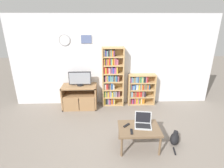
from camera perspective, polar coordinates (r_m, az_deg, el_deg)
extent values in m
plane|color=gray|center=(3.81, 1.96, -19.57)|extent=(18.00, 18.00, 0.00)
cube|color=silver|center=(5.09, 0.49, 7.40)|extent=(5.86, 0.06, 2.60)
torus|color=#B2B2B7|center=(5.07, -15.30, 13.72)|extent=(0.32, 0.03, 0.32)
cylinder|color=white|center=(5.07, -15.30, 13.72)|extent=(0.26, 0.02, 0.26)
cube|color=silver|center=(4.97, -8.38, 14.27)|extent=(0.32, 0.01, 0.25)
cube|color=slate|center=(4.97, -8.38, 14.26)|extent=(0.29, 0.02, 0.22)
cube|color=#9E754C|center=(5.25, -15.53, -4.07)|extent=(0.04, 0.52, 0.68)
cube|color=#9E754C|center=(5.11, -5.28, -4.03)|extent=(0.04, 0.52, 0.68)
cube|color=#9E754C|center=(5.04, -10.70, -0.74)|extent=(0.97, 0.52, 0.04)
cube|color=#9E754C|center=(5.30, -10.25, -7.23)|extent=(0.97, 0.52, 0.04)
cube|color=#9E754C|center=(5.13, -10.52, -3.38)|extent=(0.90, 0.48, 0.04)
cube|color=#9E754C|center=(5.03, -13.31, -6.46)|extent=(0.43, 0.02, 0.37)
cube|color=#9E754C|center=(4.96, -8.19, -6.48)|extent=(0.43, 0.02, 0.37)
cylinder|color=black|center=(5.03, -10.29, -0.26)|extent=(0.18, 0.18, 0.04)
cube|color=black|center=(4.97, -10.44, 1.93)|extent=(0.62, 0.05, 0.37)
cube|color=#9399A3|center=(4.94, -10.48, 1.82)|extent=(0.58, 0.01, 0.33)
cube|color=tan|center=(5.03, -2.99, 2.09)|extent=(0.04, 0.26, 1.74)
cube|color=tan|center=(5.06, 3.61, 2.17)|extent=(0.04, 0.26, 1.74)
cube|color=tan|center=(5.15, 0.25, 2.56)|extent=(0.62, 0.02, 1.74)
cube|color=tan|center=(5.36, 0.30, -6.52)|extent=(0.54, 0.23, 0.04)
cube|color=tan|center=(5.26, 0.30, -4.16)|extent=(0.54, 0.23, 0.04)
cube|color=tan|center=(5.16, 0.31, -1.71)|extent=(0.54, 0.23, 0.04)
cube|color=tan|center=(5.07, 0.31, 0.83)|extent=(0.54, 0.23, 0.04)
cube|color=tan|center=(5.00, 0.32, 3.46)|extent=(0.54, 0.23, 0.04)
cube|color=tan|center=(4.93, 0.32, 6.16)|extent=(0.54, 0.23, 0.04)
cube|color=tan|center=(4.88, 0.33, 8.92)|extent=(0.54, 0.23, 0.04)
cube|color=tan|center=(4.84, 0.33, 11.74)|extent=(0.54, 0.23, 0.04)
cube|color=gold|center=(5.32, -2.39, -5.44)|extent=(0.04, 0.19, 0.19)
cube|color=#232328|center=(5.32, -1.92, -5.38)|extent=(0.04, 0.17, 0.19)
cube|color=#232328|center=(5.32, -1.57, -5.41)|extent=(0.02, 0.17, 0.19)
cube|color=#759EB7|center=(5.32, -1.32, -5.46)|extent=(0.02, 0.18, 0.18)
cube|color=#B75B70|center=(5.32, -0.99, -5.40)|extent=(0.03, 0.18, 0.19)
cube|color=#9E4293|center=(5.32, -0.64, -5.56)|extent=(0.03, 0.20, 0.16)
cube|color=#388947|center=(5.33, -0.40, -5.57)|extent=(0.02, 0.16, 0.15)
cube|color=orange|center=(5.33, -0.11, -5.37)|extent=(0.03, 0.16, 0.19)
cube|color=red|center=(5.33, 0.20, -5.53)|extent=(0.02, 0.16, 0.15)
cube|color=#759EB7|center=(5.33, 0.49, -5.44)|extent=(0.02, 0.18, 0.18)
cube|color=gold|center=(5.33, 0.82, -5.55)|extent=(0.03, 0.19, 0.16)
cube|color=#388947|center=(5.22, -2.49, -3.14)|extent=(0.02, 0.18, 0.17)
cube|color=gold|center=(5.22, -2.18, -3.14)|extent=(0.02, 0.19, 0.17)
cube|color=#5B9389|center=(5.22, -1.92, -2.99)|extent=(0.02, 0.18, 0.19)
cube|color=#93704C|center=(5.23, -1.57, -3.22)|extent=(0.04, 0.18, 0.15)
cube|color=gold|center=(5.22, -1.14, -3.16)|extent=(0.03, 0.20, 0.16)
cube|color=#B75B70|center=(5.22, -0.73, -3.01)|extent=(0.03, 0.18, 0.19)
cube|color=#759EB7|center=(5.22, -0.34, -3.02)|extent=(0.03, 0.20, 0.19)
cube|color=gold|center=(5.22, 0.12, -3.23)|extent=(0.04, 0.21, 0.15)
cube|color=#759EB7|center=(5.23, 0.63, -3.07)|extent=(0.04, 0.17, 0.17)
cube|color=#93704C|center=(5.22, 0.99, -2.92)|extent=(0.02, 0.17, 0.20)
cube|color=#759EB7|center=(5.23, 1.29, -3.06)|extent=(0.03, 0.17, 0.17)
cube|color=#B75B70|center=(5.23, 1.56, -3.17)|extent=(0.02, 0.19, 0.15)
cube|color=#232328|center=(5.24, 1.87, -3.08)|extent=(0.03, 0.17, 0.16)
cube|color=#B75B70|center=(5.24, 2.28, -2.94)|extent=(0.04, 0.16, 0.19)
cube|color=white|center=(5.13, -2.56, -0.59)|extent=(0.02, 0.17, 0.18)
cube|color=white|center=(5.14, -2.18, -0.73)|extent=(0.04, 0.16, 0.15)
cube|color=red|center=(5.13, -1.70, -0.65)|extent=(0.04, 0.18, 0.16)
cube|color=red|center=(5.13, -1.33, -0.60)|extent=(0.02, 0.16, 0.17)
cube|color=#232328|center=(5.13, -1.01, -0.55)|extent=(0.03, 0.18, 0.18)
cube|color=#93704C|center=(5.13, -0.58, -0.69)|extent=(0.03, 0.19, 0.15)
cube|color=#2856A8|center=(5.12, -0.14, -0.48)|extent=(0.03, 0.20, 0.20)
cube|color=#759EB7|center=(5.13, 0.21, -0.49)|extent=(0.03, 0.17, 0.19)
cube|color=white|center=(5.13, 0.57, -0.73)|extent=(0.03, 0.21, 0.15)
cube|color=#232328|center=(5.05, -2.47, 1.83)|extent=(0.04, 0.18, 0.15)
cube|color=#B75B70|center=(5.05, -1.99, 1.92)|extent=(0.04, 0.18, 0.16)
cube|color=gold|center=(5.04, -1.60, 2.00)|extent=(0.02, 0.19, 0.18)
cube|color=#759EB7|center=(5.05, -1.30, 2.01)|extent=(0.03, 0.16, 0.18)
cube|color=#2856A8|center=(5.05, -0.87, 1.97)|extent=(0.04, 0.16, 0.17)
cube|color=#5B9389|center=(5.05, -0.44, 2.08)|extent=(0.03, 0.17, 0.19)
cube|color=#5B9389|center=(5.05, -0.08, 1.88)|extent=(0.03, 0.18, 0.15)
cube|color=#759EB7|center=(5.05, 0.28, 2.05)|extent=(0.03, 0.17, 0.18)
cube|color=#232328|center=(5.06, 0.58, 1.94)|extent=(0.02, 0.16, 0.16)
cube|color=#93704C|center=(5.06, 0.82, 1.89)|extent=(0.02, 0.19, 0.15)
cube|color=#5B9389|center=(5.06, 1.13, 1.99)|extent=(0.03, 0.18, 0.17)
cube|color=#2856A8|center=(5.05, 1.51, 1.91)|extent=(0.03, 0.21, 0.16)
cube|color=#93704C|center=(5.06, 1.79, 1.89)|extent=(0.02, 0.18, 0.15)
cube|color=#B75B70|center=(5.06, 2.10, 1.87)|extent=(0.03, 0.20, 0.15)
cube|color=red|center=(4.97, -2.51, 4.71)|extent=(0.04, 0.20, 0.19)
cube|color=gold|center=(4.97, -2.03, 4.61)|extent=(0.04, 0.19, 0.17)
cube|color=red|center=(4.98, -1.61, 4.66)|extent=(0.03, 0.17, 0.18)
cube|color=red|center=(4.98, -1.27, 4.53)|extent=(0.02, 0.16, 0.15)
cube|color=white|center=(4.97, -0.97, 4.63)|extent=(0.02, 0.19, 0.17)
cube|color=#B75B70|center=(4.98, -0.63, 4.48)|extent=(0.03, 0.19, 0.15)
cube|color=#5B9389|center=(4.98, -0.28, 4.75)|extent=(0.02, 0.16, 0.19)
cube|color=#9E4293|center=(4.98, 0.02, 4.74)|extent=(0.03, 0.19, 0.19)
cube|color=#2856A8|center=(4.98, 0.39, 4.57)|extent=(0.03, 0.19, 0.16)
cube|color=#9E4293|center=(4.98, 0.86, 4.58)|extent=(0.04, 0.18, 0.16)
cube|color=#B75B70|center=(4.98, 1.27, 4.69)|extent=(0.03, 0.19, 0.18)
cube|color=gold|center=(4.98, 1.64, 4.69)|extent=(0.03, 0.20, 0.18)
cube|color=red|center=(4.92, -2.66, 7.19)|extent=(0.02, 0.19, 0.15)
cube|color=gold|center=(4.91, -2.39, 7.39)|extent=(0.02, 0.20, 0.18)
cube|color=#232328|center=(4.91, -2.09, 7.27)|extent=(0.02, 0.20, 0.16)
cube|color=#B75B70|center=(4.91, -1.75, 7.29)|extent=(0.02, 0.20, 0.16)
cube|color=gold|center=(4.92, -1.34, 7.37)|extent=(0.04, 0.16, 0.17)
cube|color=red|center=(4.91, -0.80, 7.44)|extent=(0.04, 0.20, 0.19)
cube|color=#5B9389|center=(4.92, -0.26, 7.37)|extent=(0.04, 0.18, 0.17)
cube|color=gold|center=(4.91, 0.15, 7.34)|extent=(0.02, 0.20, 0.17)
cube|color=orange|center=(4.92, 0.53, 7.47)|extent=(0.04, 0.16, 0.19)
cube|color=#B75B70|center=(4.91, 0.94, 7.49)|extent=(0.03, 0.20, 0.20)
cube|color=#B75B70|center=(4.93, 1.37, 7.45)|extent=(0.04, 0.17, 0.18)
cube|color=#B75B70|center=(4.93, 1.81, 7.27)|extent=(0.03, 0.17, 0.15)
cube|color=#93704C|center=(4.86, -2.63, 10.25)|extent=(0.04, 0.20, 0.20)
cube|color=#2856A8|center=(4.86, -2.22, 10.09)|extent=(0.02, 0.20, 0.17)
cube|color=#9E4293|center=(4.87, -1.90, 10.00)|extent=(0.02, 0.16, 0.15)
cube|color=#5B9389|center=(4.87, -1.53, 10.00)|extent=(0.04, 0.19, 0.15)
cube|color=#232328|center=(4.87, -1.04, 10.23)|extent=(0.03, 0.18, 0.19)
cube|color=#93704C|center=(4.87, -0.61, 10.17)|extent=(0.04, 0.17, 0.18)
cube|color=#5B9389|center=(4.87, -0.21, 10.21)|extent=(0.02, 0.17, 0.18)
cube|color=orange|center=(4.87, 0.19, 10.06)|extent=(0.03, 0.20, 0.16)
cube|color=#9E4293|center=(4.87, 0.55, 9.99)|extent=(0.02, 0.21, 0.15)
cube|color=#232328|center=(4.87, 0.80, 10.23)|extent=(0.02, 0.18, 0.19)
cube|color=tan|center=(5.22, 5.49, -1.91)|extent=(0.04, 0.24, 0.94)
cube|color=tan|center=(5.38, 13.58, -1.74)|extent=(0.04, 0.24, 0.94)
cube|color=tan|center=(5.39, 9.36, -1.38)|extent=(0.80, 0.02, 0.94)
cube|color=tan|center=(5.47, 9.32, -6.23)|extent=(0.73, 0.20, 0.04)
cube|color=tan|center=(5.38, 9.45, -4.06)|extent=(0.73, 0.20, 0.04)
cube|color=tan|center=(5.29, 9.59, -1.83)|extent=(0.73, 0.20, 0.04)
cube|color=tan|center=(5.21, 9.74, 0.48)|extent=(0.73, 0.20, 0.04)
cube|color=tan|center=(5.14, 9.89, 2.86)|extent=(0.73, 0.20, 0.04)
cube|color=#B75B70|center=(5.38, 5.73, -5.34)|extent=(0.02, 0.17, 0.17)
cube|color=#93704C|center=(5.38, 5.95, -5.31)|extent=(0.02, 0.18, 0.17)
cube|color=#232328|center=(5.39, 6.15, -5.34)|extent=(0.02, 0.14, 0.16)
cube|color=red|center=(5.39, 6.36, -5.44)|extent=(0.02, 0.17, 0.14)
cube|color=#9E4293|center=(5.39, 6.65, -5.43)|extent=(0.03, 0.18, 0.15)
cube|color=#232328|center=(5.40, 6.97, -5.38)|extent=(0.02, 0.19, 0.15)
cube|color=red|center=(5.40, 7.22, -5.26)|extent=(0.02, 0.18, 0.18)
cube|color=#B75B70|center=(5.40, 7.48, -5.33)|extent=(0.02, 0.18, 0.16)
cube|color=orange|center=(5.41, 7.71, -5.36)|extent=(0.02, 0.17, 0.15)
cube|color=gold|center=(5.42, 8.06, -5.27)|extent=(0.04, 0.15, 0.16)
cube|color=#B75B70|center=(5.42, 8.53, -5.18)|extent=(0.03, 0.17, 0.18)
cube|color=#388947|center=(5.44, 8.90, -5.32)|extent=(0.04, 0.15, 0.15)
cube|color=orange|center=(5.43, 9.22, -5.17)|extent=(0.02, 0.17, 0.18)
cube|color=white|center=(5.44, 9.43, -5.21)|extent=(0.02, 0.17, 0.17)
cube|color=orange|center=(5.45, 9.79, -5.22)|extent=(0.04, 0.16, 0.16)
cube|color=orange|center=(5.45, 10.24, -5.21)|extent=(0.03, 0.17, 0.16)
cube|color=#93704C|center=(5.29, 5.92, -3.10)|extent=(0.04, 0.17, 0.17)
cube|color=#759EB7|center=(5.29, 6.43, -3.16)|extent=(0.04, 0.18, 0.16)
cube|color=#93704C|center=(5.30, 6.82, -3.26)|extent=(0.02, 0.18, 0.14)
cube|color=red|center=(5.31, 7.08, -3.23)|extent=(0.03, 0.18, 0.14)
cube|color=#93704C|center=(5.31, 7.36, -3.18)|extent=(0.02, 0.19, 0.15)
cube|color=#93704C|center=(5.32, 7.67, -3.19)|extent=(0.04, 0.16, 0.14)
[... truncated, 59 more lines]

